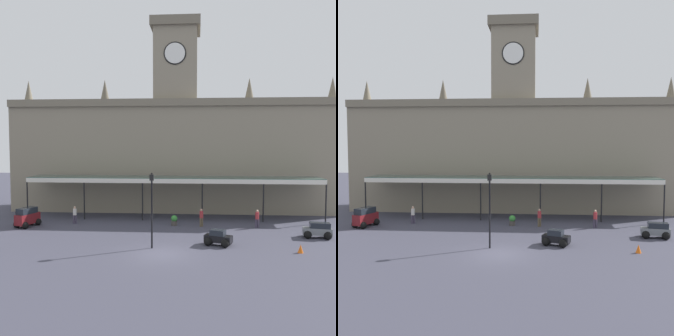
{
  "view_description": "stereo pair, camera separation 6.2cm",
  "coord_description": "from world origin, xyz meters",
  "views": [
    {
      "loc": [
        2.46,
        -26.26,
        7.75
      ],
      "look_at": [
        0.0,
        6.0,
        5.64
      ],
      "focal_mm": 41.01,
      "sensor_mm": 36.0,
      "label": 1
    },
    {
      "loc": [
        2.52,
        -26.25,
        7.75
      ],
      "look_at": [
        0.0,
        6.0,
        5.64
      ],
      "focal_mm": 41.01,
      "sensor_mm": 36.0,
      "label": 2
    }
  ],
  "objects": [
    {
      "name": "car_black_sedan",
      "position": [
        4.08,
        2.58,
        0.5
      ],
      "size": [
        2.23,
        1.95,
        1.19
      ],
      "color": "black",
      "rests_on": "ground"
    },
    {
      "name": "planter_near_kerb",
      "position": [
        0.33,
        9.35,
        0.49
      ],
      "size": [
        0.6,
        0.6,
        0.96
      ],
      "color": "#47423D",
      "rests_on": "ground"
    },
    {
      "name": "pedestrian_crossing_forecourt",
      "position": [
        2.87,
        9.03,
        0.91
      ],
      "size": [
        0.34,
        0.34,
        1.67
      ],
      "color": "brown",
      "rests_on": "ground"
    },
    {
      "name": "victorian_lamppost",
      "position": [
        -0.84,
        1.41,
        3.43
      ],
      "size": [
        0.3,
        0.3,
        5.59
      ],
      "color": "black",
      "rests_on": "ground"
    },
    {
      "name": "ground_plane",
      "position": [
        0.0,
        0.0,
        0.0
      ],
      "size": [
        140.0,
        140.0,
        0.0
      ],
      "primitive_type": "plane",
      "color": "#3E3E4C"
    },
    {
      "name": "pedestrian_beside_cars",
      "position": [
        7.95,
        8.84,
        0.91
      ],
      "size": [
        0.38,
        0.34,
        1.67
      ],
      "color": "#3F384C",
      "rests_on": "ground"
    },
    {
      "name": "entrance_canopy",
      "position": [
        0.0,
        12.82,
        4.1
      ],
      "size": [
        29.96,
        3.26,
        4.26
      ],
      "color": "#38564C",
      "rests_on": "ground"
    },
    {
      "name": "station_building",
      "position": [
        0.0,
        18.27,
        7.07
      ],
      "size": [
        37.04,
        6.45,
        21.48
      ],
      "color": "gray",
      "rests_on": "ground"
    },
    {
      "name": "traffic_cone",
      "position": [
        9.77,
        0.98,
        0.3
      ],
      "size": [
        0.4,
        0.4,
        0.6
      ],
      "primitive_type": "cone",
      "color": "orange",
      "rests_on": "ground"
    },
    {
      "name": "pedestrian_near_entrance",
      "position": [
        -9.27,
        9.46,
        0.91
      ],
      "size": [
        0.34,
        0.34,
        1.67
      ],
      "color": "#3F384C",
      "rests_on": "ground"
    },
    {
      "name": "car_grey_estate",
      "position": [
        12.32,
        5.49,
        0.56
      ],
      "size": [
        2.36,
        1.77,
        1.27
      ],
      "color": "slate",
      "rests_on": "ground"
    },
    {
      "name": "car_maroon_van",
      "position": [
        -13.24,
        7.83,
        0.81
      ],
      "size": [
        2.08,
        2.58,
        1.77
      ],
      "color": "maroon",
      "rests_on": "ground"
    }
  ]
}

